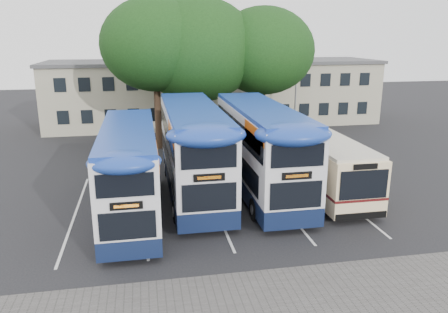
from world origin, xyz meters
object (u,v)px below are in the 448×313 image
bus_single (318,158)px  bus_dd_left (130,167)px  tree_right (263,51)px  tree_left (155,45)px  lamp_post (296,77)px  tree_mid (197,50)px  bus_dd_right (260,146)px  bus_dd_mid (193,146)px

bus_single → bus_dd_left: bearing=-169.0°
tree_right → tree_left: bearing=-178.1°
lamp_post → tree_mid: tree_mid is taller
tree_mid → tree_right: 5.22m
bus_dd_right → bus_dd_mid: bearing=173.1°
tree_left → bus_dd_mid: size_ratio=0.96×
lamp_post → bus_single: size_ratio=0.85×
tree_right → bus_single: 12.55m
lamp_post → bus_dd_mid: (-10.57, -13.08, -2.37)m
bus_dd_left → bus_dd_mid: bus_dd_mid is taller
tree_right → bus_dd_right: 12.64m
lamp_post → tree_mid: 9.35m
tree_mid → tree_left: bearing=-168.8°
lamp_post → bus_single: lamp_post is taller
tree_left → bus_dd_left: 14.24m
tree_mid → bus_dd_right: bearing=-80.3°
bus_dd_left → bus_dd_right: size_ratio=0.90×
lamp_post → bus_dd_right: (-6.85, -13.53, -2.39)m
bus_dd_right → lamp_post: bearing=63.1°
bus_dd_mid → lamp_post: bearing=51.1°
bus_dd_mid → bus_single: bearing=-3.2°
bus_dd_right → tree_right: bearing=74.1°
lamp_post → tree_mid: (-8.84, -1.88, 2.40)m
tree_mid → bus_dd_right: size_ratio=0.98×
lamp_post → bus_dd_mid: bearing=-128.9°
tree_mid → bus_dd_right: tree_mid is taller
tree_right → bus_dd_mid: tree_right is taller
tree_left → bus_dd_left: tree_left is taller
lamp_post → tree_right: (-3.63, -2.24, 2.31)m
bus_dd_left → tree_left: bearing=81.7°
tree_right → bus_dd_left: tree_right is taller
tree_mid → bus_single: (5.44, -11.59, -5.68)m
tree_right → bus_dd_mid: 13.69m
lamp_post → bus_dd_mid: lamp_post is taller
bus_dd_right → bus_single: (3.45, 0.05, -0.89)m
bus_dd_right → bus_single: bus_dd_right is taller
tree_left → lamp_post: bearing=11.8°
tree_mid → bus_dd_mid: tree_mid is taller
tree_left → bus_dd_left: (-1.91, -13.00, -5.48)m
bus_dd_right → bus_single: 3.57m
tree_left → bus_single: tree_left is taller
tree_right → bus_single: size_ratio=1.01×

